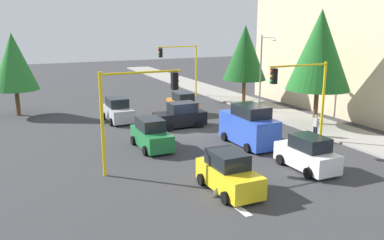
# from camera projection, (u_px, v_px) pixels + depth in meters

# --- Properties ---
(ground_plane) EXTENTS (120.00, 120.00, 0.00)m
(ground_plane) POSITION_uv_depth(u_px,v_px,m) (186.00, 134.00, 30.73)
(ground_plane) COLOR #353538
(sidewalk_kerb) EXTENTS (80.00, 4.00, 0.15)m
(sidewalk_kerb) POSITION_uv_depth(u_px,v_px,m) (265.00, 108.00, 39.43)
(sidewalk_kerb) COLOR gray
(sidewalk_kerb) RESTS_ON ground
(lane_arrow_near) EXTENTS (2.40, 1.10, 1.10)m
(lane_arrow_near) POSITION_uv_depth(u_px,v_px,m) (228.00, 199.00, 19.34)
(lane_arrow_near) COLOR silver
(lane_arrow_near) RESTS_ON ground
(apartment_block) EXTENTS (21.60, 9.30, 15.45)m
(apartment_block) POSITION_uv_depth(u_px,v_px,m) (363.00, 26.00, 37.74)
(apartment_block) COLOR beige
(apartment_block) RESTS_ON ground
(traffic_signal_far_left) EXTENTS (0.36, 4.59, 5.69)m
(traffic_signal_far_left) POSITION_uv_depth(u_px,v_px,m) (181.00, 61.00, 44.48)
(traffic_signal_far_left) COLOR yellow
(traffic_signal_far_left) RESTS_ON ground
(traffic_signal_near_left) EXTENTS (0.36, 4.59, 5.56)m
(traffic_signal_near_left) POSITION_uv_depth(u_px,v_px,m) (303.00, 88.00, 26.85)
(traffic_signal_near_left) COLOR yellow
(traffic_signal_near_left) RESTS_ON ground
(traffic_signal_near_right) EXTENTS (0.36, 4.59, 5.65)m
(traffic_signal_near_right) POSITION_uv_depth(u_px,v_px,m) (135.00, 101.00, 22.17)
(traffic_signal_near_right) COLOR yellow
(traffic_signal_near_right) RESTS_ON ground
(street_lamp_curbside) EXTENTS (2.15, 0.28, 7.00)m
(street_lamp_curbside) POSITION_uv_depth(u_px,v_px,m) (263.00, 65.00, 36.67)
(street_lamp_curbside) COLOR slate
(street_lamp_curbside) RESTS_ON ground
(tree_roadside_near) EXTENTS (4.97, 4.97, 9.12)m
(tree_roadside_near) POSITION_uv_depth(u_px,v_px,m) (320.00, 50.00, 31.87)
(tree_roadside_near) COLOR brown
(tree_roadside_near) RESTS_ON ground
(tree_opposite_side) EXTENTS (3.98, 3.98, 7.26)m
(tree_opposite_side) POSITION_uv_depth(u_px,v_px,m) (14.00, 62.00, 35.70)
(tree_opposite_side) COLOR brown
(tree_opposite_side) RESTS_ON ground
(tree_roadside_mid) EXTENTS (4.29, 4.29, 7.84)m
(tree_roadside_mid) POSITION_uv_depth(u_px,v_px,m) (245.00, 53.00, 40.69)
(tree_roadside_mid) COLOR brown
(tree_roadside_mid) RESTS_ON ground
(delivery_van_blue) EXTENTS (4.80, 2.22, 2.77)m
(delivery_van_blue) POSITION_uv_depth(u_px,v_px,m) (249.00, 126.00, 27.68)
(delivery_van_blue) COLOR blue
(delivery_van_blue) RESTS_ON ground
(car_black) EXTENTS (2.02, 4.00, 1.98)m
(car_black) POSITION_uv_depth(u_px,v_px,m) (180.00, 116.00, 32.46)
(car_black) COLOR black
(car_black) RESTS_ON ground
(car_yellow) EXTENTS (4.02, 2.02, 1.98)m
(car_yellow) POSITION_uv_depth(u_px,v_px,m) (229.00, 173.00, 20.17)
(car_yellow) COLOR yellow
(car_yellow) RESTS_ON ground
(car_green) EXTENTS (4.06, 1.98, 1.98)m
(car_green) POSITION_uv_depth(u_px,v_px,m) (151.00, 135.00, 27.06)
(car_green) COLOR #1E7238
(car_green) RESTS_ON ground
(car_orange) EXTENTS (3.64, 1.96, 1.98)m
(car_orange) POSITION_uv_depth(u_px,v_px,m) (182.00, 104.00, 37.19)
(car_orange) COLOR orange
(car_orange) RESTS_ON ground
(car_silver) EXTENTS (3.97, 2.05, 1.98)m
(car_silver) POSITION_uv_depth(u_px,v_px,m) (118.00, 111.00, 34.38)
(car_silver) COLOR #B2B5BA
(car_silver) RESTS_ON ground
(car_white) EXTENTS (3.93, 1.98, 1.98)m
(car_white) POSITION_uv_depth(u_px,v_px,m) (307.00, 154.00, 23.12)
(car_white) COLOR white
(car_white) RESTS_ON ground
(pedestrian_crossing) EXTENTS (0.40, 0.24, 1.70)m
(pedestrian_crossing) POSITION_uv_depth(u_px,v_px,m) (316.00, 126.00, 29.41)
(pedestrian_crossing) COLOR #262638
(pedestrian_crossing) RESTS_ON ground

